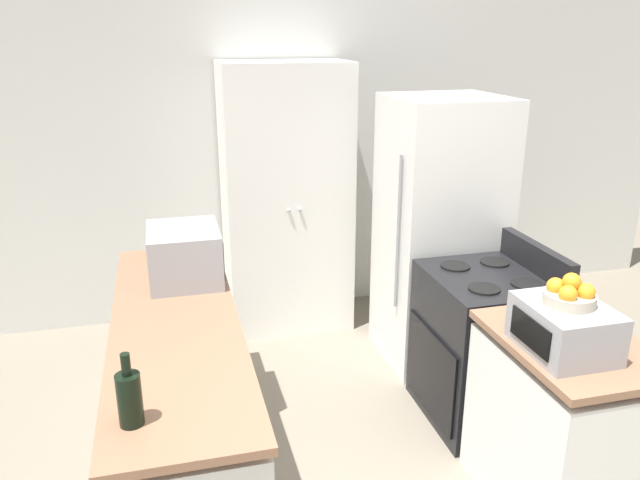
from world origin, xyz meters
name	(u,v)px	position (x,y,z in m)	size (l,w,h in m)	color
wall_back	(274,153)	(0.00, 3.17, 1.30)	(7.00, 0.06, 2.60)	silver
counter_left	(182,404)	(-0.86, 1.17, 0.44)	(0.60, 2.13, 0.90)	silver
counter_right	(561,429)	(0.86, 0.51, 0.44)	(0.60, 0.82, 0.90)	silver
pantry_cabinet	(286,199)	(0.02, 2.84, 1.00)	(0.93, 0.59, 2.01)	white
stove	(483,346)	(0.88, 1.30, 0.46)	(0.66, 0.72, 1.06)	black
refrigerator	(439,233)	(0.92, 2.06, 0.91)	(0.75, 0.71, 1.82)	white
microwave	(185,255)	(-0.78, 1.67, 1.05)	(0.39, 0.46, 0.30)	#939399
wine_bottle	(130,398)	(-1.04, 0.36, 1.01)	(0.09, 0.09, 0.28)	black
toaster_oven	(564,328)	(0.75, 0.45, 1.01)	(0.33, 0.40, 0.22)	#939399
fruit_bowl	(570,293)	(0.76, 0.45, 1.17)	(0.22, 0.22, 0.14)	#B2A893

